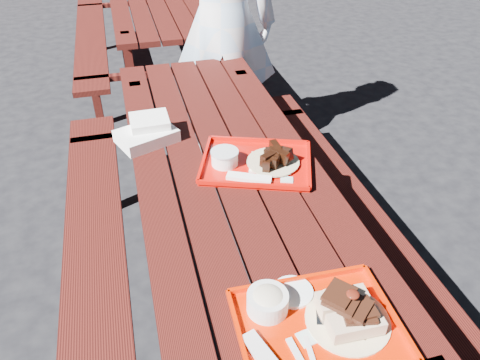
{
  "coord_description": "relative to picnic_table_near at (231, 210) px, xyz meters",
  "views": [
    {
      "loc": [
        -0.35,
        -1.48,
        1.82
      ],
      "look_at": [
        0.0,
        -0.15,
        0.82
      ],
      "focal_mm": 35.0,
      "sensor_mm": 36.0,
      "label": 1
    }
  ],
  "objects": [
    {
      "name": "ground",
      "position": [
        0.0,
        0.0,
        -0.56
      ],
      "size": [
        60.0,
        60.0,
        0.0
      ],
      "primitive_type": "plane",
      "color": "black",
      "rests_on": "ground"
    },
    {
      "name": "picnic_table_far",
      "position": [
        0.0,
        2.8,
        0.0
      ],
      "size": [
        1.41,
        2.4,
        0.75
      ],
      "color": "#42110C",
      "rests_on": "ground"
    },
    {
      "name": "person",
      "position": [
        0.29,
        1.35,
        0.36
      ],
      "size": [
        0.78,
        0.63,
        1.84
      ],
      "primitive_type": "imported",
      "rotation": [
        0.0,
        0.0,
        2.83
      ],
      "color": "#B8D7F5",
      "rests_on": "ground"
    },
    {
      "name": "white_cloth",
      "position": [
        -0.29,
        0.34,
        0.23
      ],
      "size": [
        0.29,
        0.25,
        0.1
      ],
      "color": "white",
      "rests_on": "picnic_table_near"
    },
    {
      "name": "near_tray",
      "position": [
        0.05,
        -0.75,
        0.22
      ],
      "size": [
        0.45,
        0.37,
        0.14
      ],
      "color": "red",
      "rests_on": "picnic_table_near"
    },
    {
      "name": "far_tray",
      "position": [
        0.11,
        0.02,
        0.21
      ],
      "size": [
        0.52,
        0.47,
        0.07
      ],
      "color": "#B90B04",
      "rests_on": "picnic_table_near"
    },
    {
      "name": "picnic_table_near",
      "position": [
        0.0,
        0.0,
        0.0
      ],
      "size": [
        1.41,
        2.4,
        0.75
      ],
      "color": "#42110C",
      "rests_on": "ground"
    }
  ]
}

